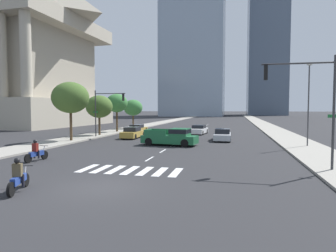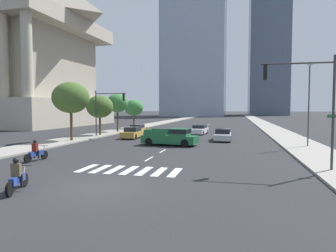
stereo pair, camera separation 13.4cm
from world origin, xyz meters
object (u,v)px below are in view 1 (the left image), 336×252
(street_tree_fourth, at_px, (133,108))
(street_tree_nearest, at_px, (70,98))
(pickup_truck, at_px, (172,137))
(sedan_white_1, at_px, (199,130))
(sedan_silver_2, at_px, (222,135))
(traffic_signal_far, at_px, (106,105))
(sedan_gold_3, at_px, (137,129))
(street_tree_second, at_px, (99,107))
(sedan_gold_0, at_px, (133,133))
(motorcycle_third, at_px, (36,153))
(traffic_signal_near, at_px, (308,93))
(street_tree_third, at_px, (117,103))
(street_lamp_east, at_px, (309,98))
(motorcycle_trailing, at_px, (18,178))

(street_tree_fourth, bearing_deg, street_tree_nearest, -90.00)
(pickup_truck, distance_m, sedan_white_1, 13.49)
(sedan_silver_2, relative_size, traffic_signal_far, 0.83)
(sedan_gold_3, bearing_deg, street_tree_second, 153.60)
(sedan_gold_0, distance_m, street_tree_nearest, 8.46)
(street_tree_second, bearing_deg, sedan_white_1, 24.97)
(motorcycle_third, height_order, sedan_gold_0, motorcycle_third)
(pickup_truck, xyz_separation_m, street_tree_nearest, (-11.34, 0.82, 3.93))
(traffic_signal_near, relative_size, street_tree_fourth, 1.28)
(street_tree_nearest, bearing_deg, traffic_signal_near, -26.71)
(motorcycle_third, distance_m, traffic_signal_far, 16.83)
(sedan_gold_3, distance_m, traffic_signal_far, 8.95)
(sedan_gold_3, bearing_deg, street_tree_third, 96.72)
(motorcycle_third, distance_m, street_lamp_east, 23.28)
(street_lamp_east, height_order, street_tree_third, street_lamp_east)
(street_tree_nearest, bearing_deg, motorcycle_trailing, -65.49)
(street_lamp_east, bearing_deg, motorcycle_third, -149.11)
(sedan_silver_2, bearing_deg, sedan_gold_3, -124.01)
(pickup_truck, bearing_deg, street_tree_third, 137.11)
(motorcycle_trailing, bearing_deg, traffic_signal_near, -79.60)
(motorcycle_trailing, xyz_separation_m, motorcycle_third, (-4.07, 6.64, 0.00))
(pickup_truck, distance_m, street_tree_nearest, 12.03)
(traffic_signal_near, xyz_separation_m, street_tree_second, (-21.23, 17.57, -0.64))
(pickup_truck, bearing_deg, street_tree_second, 153.13)
(sedan_silver_2, height_order, street_tree_fourth, street_tree_fourth)
(motorcycle_trailing, bearing_deg, pickup_truck, -29.13)
(sedan_gold_0, bearing_deg, street_tree_second, 71.68)
(pickup_truck, height_order, traffic_signal_far, traffic_signal_far)
(street_tree_nearest, distance_m, street_tree_second, 6.95)
(sedan_white_1, distance_m, traffic_signal_near, 25.25)
(sedan_white_1, distance_m, street_tree_third, 12.91)
(motorcycle_third, bearing_deg, traffic_signal_far, 13.24)
(sedan_gold_3, xyz_separation_m, traffic_signal_near, (18.17, -23.87, 3.90))
(sedan_white_1, bearing_deg, sedan_silver_2, 30.45)
(sedan_gold_3, bearing_deg, street_tree_nearest, 166.44)
(motorcycle_trailing, height_order, street_lamp_east, street_lamp_east)
(pickup_truck, bearing_deg, street_tree_nearest, -176.78)
(motorcycle_third, xyz_separation_m, street_tree_nearest, (-4.11, 11.30, 4.16))
(motorcycle_trailing, height_order, traffic_signal_far, traffic_signal_far)
(street_tree_third, bearing_deg, street_tree_fourth, 90.00)
(traffic_signal_far, relative_size, street_tree_second, 1.10)
(traffic_signal_near, distance_m, street_tree_third, 31.66)
(pickup_truck, xyz_separation_m, street_tree_third, (-11.34, 13.62, 3.57))
(motorcycle_third, relative_size, street_tree_nearest, 0.34)
(sedan_silver_2, relative_size, street_tree_nearest, 0.74)
(traffic_signal_far, xyz_separation_m, street_tree_fourth, (-1.87, 15.07, -0.28))
(sedan_gold_0, distance_m, sedan_silver_2, 10.76)
(motorcycle_trailing, bearing_deg, sedan_silver_2, -37.43)
(sedan_gold_3, distance_m, traffic_signal_near, 30.25)
(motorcycle_trailing, height_order, street_tree_fourth, street_tree_fourth)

